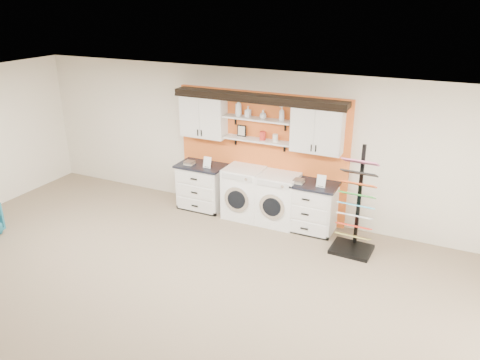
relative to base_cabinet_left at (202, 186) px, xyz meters
The scene contains 21 objects.
floor 3.84m from the base_cabinet_left, 72.76° to the right, with size 10.00×10.00×0.00m, color #8F7660.
ceiling 4.47m from the base_cabinet_left, 72.76° to the right, with size 10.00×10.00×0.00m, color white.
wall_back 1.51m from the base_cabinet_left, 17.63° to the left, with size 10.00×10.00×0.00m, color silver.
accent_panel 1.39m from the base_cabinet_left, 16.00° to the left, with size 3.40×0.07×2.40m, color orange.
upper_cabinet_left 1.43m from the base_cabinet_left, 90.00° to the left, with size 0.90×0.35×0.84m.
upper_cabinet_right 2.67m from the base_cabinet_left, ahead, with size 0.90×0.35×0.84m.
shelf_lower 1.56m from the base_cabinet_left, ahead, with size 1.32×0.28×0.03m, color white.
shelf_upper 1.86m from the base_cabinet_left, ahead, with size 1.32×0.28×0.03m, color white.
crown_molding 2.19m from the base_cabinet_left, ahead, with size 3.30×0.41×0.13m.
picture_frame 1.44m from the base_cabinet_left, 14.85° to the left, with size 0.18×0.02×0.22m.
canister_red 1.70m from the base_cabinet_left, ahead, with size 0.11×0.11×0.16m, color red.
canister_cream 1.88m from the base_cabinet_left, ahead, with size 0.10×0.10×0.14m, color silver.
base_cabinet_left is the anchor object (origin of this frame).
base_cabinet_right 2.26m from the base_cabinet_left, ahead, with size 0.94×0.66×0.92m.
washer 0.94m from the base_cabinet_left, ahead, with size 0.71×0.71×1.00m.
dryer 1.64m from the base_cabinet_left, ahead, with size 0.70×0.71×0.98m.
sample_rack 3.18m from the base_cabinet_left, ahead, with size 0.69×0.58×1.83m.
soap_bottle_a 1.81m from the base_cabinet_left, 12.17° to the left, with size 0.12×0.12×0.32m, color silver.
soap_bottle_b 1.84m from the base_cabinet_left, ahead, with size 0.09×0.09×0.20m, color silver.
soap_bottle_c 2.00m from the base_cabinet_left, ahead, with size 0.13×0.13×0.16m, color silver.
soap_bottle_d 2.27m from the base_cabinet_left, ahead, with size 0.10×0.10×0.26m, color silver.
Camera 1 is at (3.26, -3.88, 4.05)m, focal length 35.00 mm.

